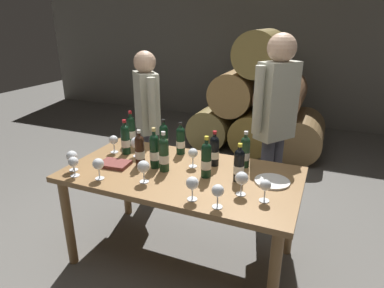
{
  "coord_description": "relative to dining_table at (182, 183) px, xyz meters",
  "views": [
    {
      "loc": [
        0.93,
        -1.99,
        1.81
      ],
      "look_at": [
        0.0,
        0.2,
        0.91
      ],
      "focal_mm": 30.94,
      "sensor_mm": 36.0,
      "label": 1
    }
  ],
  "objects": [
    {
      "name": "wine_glass_6",
      "position": [
        0.23,
        -0.33,
        0.2
      ],
      "size": [
        0.08,
        0.08,
        0.15
      ],
      "color": "white",
      "rests_on": "dining_table"
    },
    {
      "name": "wine_glass_8",
      "position": [
        -0.23,
        0.11,
        0.2
      ],
      "size": [
        0.09,
        0.09,
        0.16
      ],
      "color": "white",
      "rests_on": "dining_table"
    },
    {
      "name": "wine_glass_1",
      "position": [
        0.4,
        -0.36,
        0.2
      ],
      "size": [
        0.07,
        0.07,
        0.15
      ],
      "color": "white",
      "rests_on": "dining_table"
    },
    {
      "name": "wine_glass_10",
      "position": [
        0.49,
        -0.15,
        0.2
      ],
      "size": [
        0.08,
        0.08,
        0.16
      ],
      "color": "white",
      "rests_on": "dining_table"
    },
    {
      "name": "sommelier_presenting",
      "position": [
        0.53,
        0.75,
        0.37
      ],
      "size": [
        0.33,
        0.42,
        1.72
      ],
      "color": "#383842",
      "rests_on": "ground_plane"
    },
    {
      "name": "wine_bottle_5",
      "position": [
        -0.57,
        0.15,
        0.22
      ],
      "size": [
        0.07,
        0.07,
        0.29
      ],
      "color": "black",
      "rests_on": "dining_table"
    },
    {
      "name": "wine_bottle_8",
      "position": [
        0.4,
        0.27,
        0.21
      ],
      "size": [
        0.07,
        0.07,
        0.28
      ],
      "color": "#19381E",
      "rests_on": "dining_table"
    },
    {
      "name": "wine_bottle_10",
      "position": [
        -0.22,
        -0.0,
        0.23
      ],
      "size": [
        0.07,
        0.07,
        0.31
      ],
      "color": "black",
      "rests_on": "dining_table"
    },
    {
      "name": "cellar_back_wall",
      "position": [
        0.0,
        4.2,
        0.73
      ],
      "size": [
        10.0,
        0.24,
        2.8
      ],
      "primitive_type": "cube",
      "color": "slate",
      "rests_on": "ground_plane"
    },
    {
      "name": "taster_seated_left",
      "position": [
        -0.7,
        0.72,
        0.25
      ],
      "size": [
        0.37,
        0.38,
        1.54
      ],
      "color": "#383842",
      "rests_on": "ground_plane"
    },
    {
      "name": "wine_glass_9",
      "position": [
        -0.67,
        -0.35,
        0.2
      ],
      "size": [
        0.07,
        0.07,
        0.15
      ],
      "color": "white",
      "rests_on": "dining_table"
    },
    {
      "name": "wine_bottle_1",
      "position": [
        -0.65,
        0.35,
        0.22
      ],
      "size": [
        0.07,
        0.07,
        0.31
      ],
      "color": "black",
      "rests_on": "dining_table"
    },
    {
      "name": "serving_plate",
      "position": [
        0.64,
        0.09,
        0.1
      ],
      "size": [
        0.24,
        0.24,
        0.01
      ],
      "primitive_type": "cylinder",
      "color": "white",
      "rests_on": "dining_table"
    },
    {
      "name": "wine_glass_2",
      "position": [
        0.64,
        -0.18,
        0.19
      ],
      "size": [
        0.07,
        0.07,
        0.14
      ],
      "color": "white",
      "rests_on": "dining_table"
    },
    {
      "name": "tasting_notebook",
      "position": [
        -0.52,
        -0.1,
        0.11
      ],
      "size": [
        0.23,
        0.18,
        0.03
      ],
      "primitive_type": "cube",
      "rotation": [
        0.0,
        0.0,
        0.09
      ],
      "color": "brown",
      "rests_on": "dining_table"
    },
    {
      "name": "barrel_stack",
      "position": [
        0.0,
        2.6,
        -0.01
      ],
      "size": [
        1.86,
        0.9,
        1.69
      ],
      "color": "olive",
      "rests_on": "ground_plane"
    },
    {
      "name": "wine_glass_5",
      "position": [
        -0.48,
        -0.32,
        0.2
      ],
      "size": [
        0.08,
        0.08,
        0.15
      ],
      "color": "white",
      "rests_on": "dining_table"
    },
    {
      "name": "wine_bottle_3",
      "position": [
        0.18,
        0.21,
        0.21
      ],
      "size": [
        0.07,
        0.07,
        0.27
      ],
      "color": "black",
      "rests_on": "dining_table"
    },
    {
      "name": "wine_bottle_2",
      "position": [
        -0.15,
        0.32,
        0.21
      ],
      "size": [
        0.07,
        0.07,
        0.27
      ],
      "color": "black",
      "rests_on": "dining_table"
    },
    {
      "name": "wine_glass_4",
      "position": [
        -0.46,
        0.13,
        0.21
      ],
      "size": [
        0.09,
        0.09,
        0.16
      ],
      "color": "white",
      "rests_on": "dining_table"
    },
    {
      "name": "wine_glass_0",
      "position": [
        0.04,
        0.12,
        0.2
      ],
      "size": [
        0.07,
        0.07,
        0.15
      ],
      "color": "white",
      "rests_on": "dining_table"
    },
    {
      "name": "wine_bottle_6",
      "position": [
        -0.34,
        -0.01,
        0.21
      ],
      "size": [
        0.07,
        0.07,
        0.28
      ],
      "color": "black",
      "rests_on": "dining_table"
    },
    {
      "name": "wine_glass_3",
      "position": [
        -0.68,
        0.13,
        0.2
      ],
      "size": [
        0.07,
        0.07,
        0.15
      ],
      "color": "white",
      "rests_on": "dining_table"
    },
    {
      "name": "ground_plane",
      "position": [
        0.0,
        0.0,
        -0.67
      ],
      "size": [
        14.0,
        14.0,
        0.0
      ],
      "primitive_type": "plane",
      "color": "#66635E"
    },
    {
      "name": "wine_bottle_9",
      "position": [
        -0.3,
        0.31,
        0.21
      ],
      "size": [
        0.07,
        0.07,
        0.28
      ],
      "color": "black",
      "rests_on": "dining_table"
    },
    {
      "name": "wine_glass_7",
      "position": [
        -0.17,
        -0.24,
        0.2
      ],
      "size": [
        0.09,
        0.09,
        0.16
      ],
      "color": "white",
      "rests_on": "dining_table"
    },
    {
      "name": "dining_table",
      "position": [
        0.0,
        0.0,
        0.0
      ],
      "size": [
        1.7,
        0.9,
        0.76
      ],
      "color": "olive",
      "rests_on": "ground_plane"
    },
    {
      "name": "wine_glass_11",
      "position": [
        -0.75,
        -0.28,
        0.2
      ],
      "size": [
        0.08,
        0.08,
        0.15
      ],
      "color": "white",
      "rests_on": "dining_table"
    },
    {
      "name": "wine_bottle_0",
      "position": [
        0.19,
        0.0,
        0.22
      ],
      "size": [
        0.07,
        0.07,
        0.3
      ],
      "color": "black",
      "rests_on": "dining_table"
    },
    {
      "name": "wine_bottle_7",
      "position": [
        0.42,
        0.03,
        0.21
      ],
      "size": [
        0.07,
        0.07,
        0.27
      ],
      "color": "black",
      "rests_on": "dining_table"
    },
    {
      "name": "wine_bottle_4",
      "position": [
        -0.13,
        -0.03,
        0.22
      ],
      "size": [
        0.07,
        0.07,
        0.3
      ],
      "color": "#19381E",
      "rests_on": "dining_table"
    }
  ]
}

